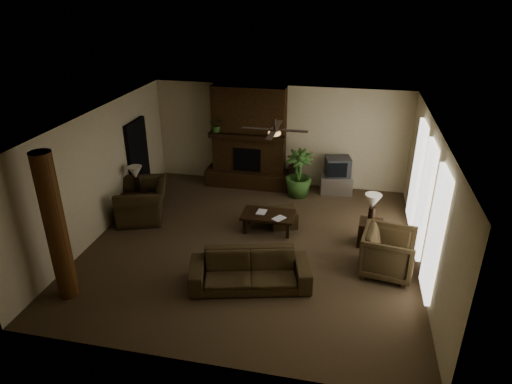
% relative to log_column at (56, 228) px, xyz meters
% --- Properties ---
extents(room_shell, '(7.00, 7.00, 7.00)m').
position_rel_log_column_xyz_m(room_shell, '(2.95, 2.40, 0.00)').
color(room_shell, brown).
rests_on(room_shell, ground).
extents(fireplace, '(2.40, 0.70, 2.80)m').
position_rel_log_column_xyz_m(fireplace, '(2.15, 5.62, -0.24)').
color(fireplace, '#432911').
rests_on(fireplace, ground).
extents(windows, '(0.08, 3.65, 2.35)m').
position_rel_log_column_xyz_m(windows, '(6.40, 2.60, -0.05)').
color(windows, white).
rests_on(windows, ground).
extents(log_column, '(0.36, 0.36, 2.80)m').
position_rel_log_column_xyz_m(log_column, '(0.00, 0.00, 0.00)').
color(log_column, '#5B3516').
rests_on(log_column, ground).
extents(doorway, '(0.10, 1.00, 2.10)m').
position_rel_log_column_xyz_m(doorway, '(-0.49, 4.20, -0.35)').
color(doorway, black).
rests_on(doorway, ground).
extents(ceiling_fan, '(1.35, 1.35, 0.37)m').
position_rel_log_column_xyz_m(ceiling_fan, '(3.35, 2.70, 1.13)').
color(ceiling_fan, black).
rests_on(ceiling_fan, ceiling).
extents(sofa, '(2.36, 1.19, 0.89)m').
position_rel_log_column_xyz_m(sofa, '(3.22, 0.97, -0.96)').
color(sofa, '#3C2F1A').
rests_on(sofa, ground).
extents(armchair_left, '(1.28, 1.56, 1.17)m').
position_rel_log_column_xyz_m(armchair_left, '(0.06, 3.12, -0.81)').
color(armchair_left, '#3C2F1A').
rests_on(armchair_left, ground).
extents(armchair_right, '(1.06, 1.11, 1.01)m').
position_rel_log_column_xyz_m(armchair_right, '(5.78, 1.92, -0.90)').
color(armchair_right, '#3C2F1A').
rests_on(armchair_right, ground).
extents(coffee_table, '(1.20, 0.70, 0.43)m').
position_rel_log_column_xyz_m(coffee_table, '(3.17, 3.10, -1.03)').
color(coffee_table, black).
rests_on(coffee_table, ground).
extents(ottoman, '(0.78, 0.78, 0.40)m').
position_rel_log_column_xyz_m(ottoman, '(3.47, 3.42, -1.20)').
color(ottoman, '#3C2F1A').
rests_on(ottoman, ground).
extents(tv_stand, '(0.90, 0.59, 0.50)m').
position_rel_log_column_xyz_m(tv_stand, '(4.62, 5.55, -1.15)').
color(tv_stand, silver).
rests_on(tv_stand, ground).
extents(tv, '(0.75, 0.66, 0.52)m').
position_rel_log_column_xyz_m(tv, '(4.62, 5.54, -0.64)').
color(tv, '#333436').
rests_on(tv, tv_stand).
extents(floor_vase, '(0.34, 0.34, 0.77)m').
position_rel_log_column_xyz_m(floor_vase, '(3.46, 5.55, -0.97)').
color(floor_vase, black).
rests_on(floor_vase, ground).
extents(floor_plant, '(0.78, 1.32, 0.72)m').
position_rel_log_column_xyz_m(floor_plant, '(3.61, 5.13, -1.04)').
color(floor_plant, '#375E25').
rests_on(floor_plant, ground).
extents(side_table_left, '(0.53, 0.53, 0.55)m').
position_rel_log_column_xyz_m(side_table_left, '(-0.20, 3.37, -1.12)').
color(side_table_left, black).
rests_on(side_table_left, ground).
extents(lamp_left, '(0.41, 0.41, 0.65)m').
position_rel_log_column_xyz_m(lamp_left, '(-0.20, 3.41, -0.40)').
color(lamp_left, black).
rests_on(lamp_left, side_table_left).
extents(side_table_right, '(0.53, 0.53, 0.55)m').
position_rel_log_column_xyz_m(side_table_right, '(5.47, 2.97, -1.12)').
color(side_table_right, black).
rests_on(side_table_right, ground).
extents(lamp_right, '(0.37, 0.37, 0.65)m').
position_rel_log_column_xyz_m(lamp_right, '(5.45, 2.98, -0.40)').
color(lamp_right, black).
rests_on(lamp_right, side_table_right).
extents(mantel_plant, '(0.44, 0.48, 0.33)m').
position_rel_log_column_xyz_m(mantel_plant, '(1.31, 5.40, 0.32)').
color(mantel_plant, '#375E25').
rests_on(mantel_plant, fireplace).
extents(mantel_vase, '(0.24, 0.25, 0.22)m').
position_rel_log_column_xyz_m(mantel_vase, '(2.99, 5.35, 0.27)').
color(mantel_vase, brown).
rests_on(mantel_vase, fireplace).
extents(book_a, '(0.22, 0.05, 0.29)m').
position_rel_log_column_xyz_m(book_a, '(2.90, 3.13, -0.83)').
color(book_a, '#999999').
rests_on(book_a, coffee_table).
extents(book_b, '(0.19, 0.14, 0.29)m').
position_rel_log_column_xyz_m(book_b, '(3.37, 2.97, -0.82)').
color(book_b, '#999999').
rests_on(book_b, coffee_table).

